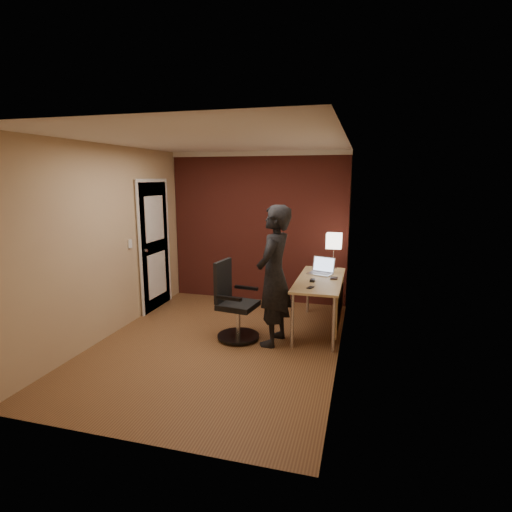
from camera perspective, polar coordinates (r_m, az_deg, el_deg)
name	(u,v)px	position (r m, az deg, el deg)	size (l,w,h in m)	color
room	(235,223)	(6.39, -3.07, 4.75)	(4.00, 4.00, 4.00)	brown
desk	(325,288)	(5.52, 9.84, -4.55)	(0.60, 1.50, 0.73)	tan
desk_lamp	(334,241)	(6.05, 11.08, 2.09)	(0.22, 0.22, 0.54)	silver
laptop	(322,269)	(5.77, 9.39, -1.86)	(0.39, 0.35, 0.23)	silver
mouse	(312,280)	(5.32, 8.07, -3.47)	(0.06, 0.10, 0.03)	black
phone	(310,287)	(5.02, 7.78, -4.47)	(0.06, 0.12, 0.01)	black
wallet	(334,278)	(5.50, 11.08, -3.13)	(0.09, 0.11, 0.02)	black
office_chair	(234,306)	(5.22, -3.21, -7.08)	(0.55, 0.60, 1.01)	black
person	(274,276)	(4.95, 2.58, -2.86)	(0.64, 0.42, 1.76)	black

